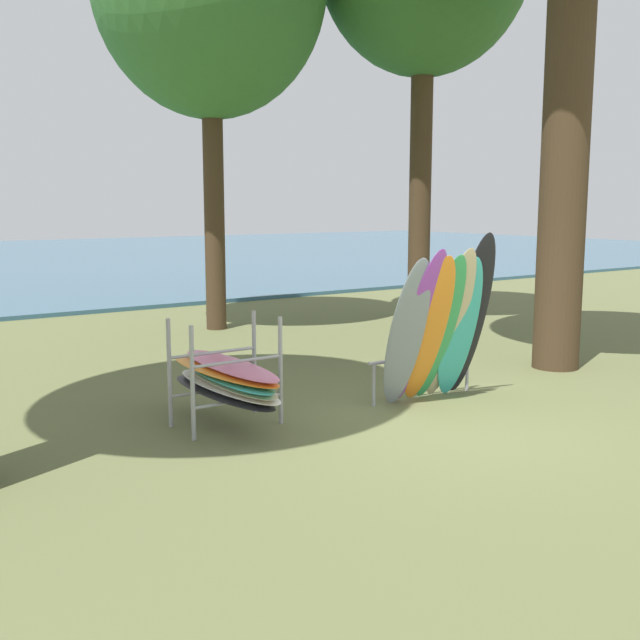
# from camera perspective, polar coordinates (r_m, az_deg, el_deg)

# --- Properties ---
(ground_plane) EXTENTS (80.00, 80.00, 0.00)m
(ground_plane) POSITION_cam_1_polar(r_m,az_deg,el_deg) (9.19, 9.74, -7.32)
(ground_plane) COLOR #60663D
(leaning_board_pile) EXTENTS (1.72, 0.86, 2.18)m
(leaning_board_pile) POSITION_cam_1_polar(r_m,az_deg,el_deg) (9.69, 8.96, -0.52)
(leaning_board_pile) COLOR gray
(leaning_board_pile) RESTS_ON ground
(board_storage_rack) EXTENTS (1.15, 2.13, 1.25)m
(board_storage_rack) POSITION_cam_1_polar(r_m,az_deg,el_deg) (8.75, -7.01, -4.35)
(board_storage_rack) COLOR #9EA0A5
(board_storage_rack) RESTS_ON ground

